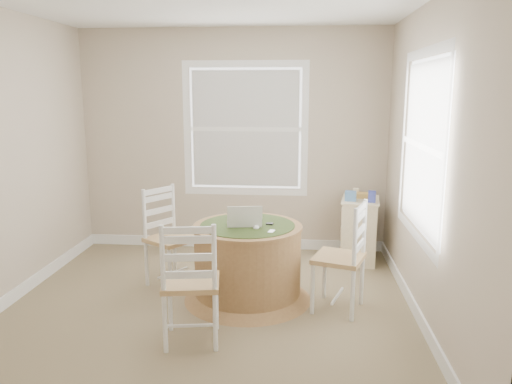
{
  "coord_description": "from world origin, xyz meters",
  "views": [
    {
      "loc": [
        0.78,
        -4.03,
        1.9
      ],
      "look_at": [
        0.39,
        0.45,
        0.98
      ],
      "focal_mm": 35.0,
      "sensor_mm": 36.0,
      "label": 1
    }
  ],
  "objects_px": {
    "chair_near": "(191,282)",
    "round_table": "(248,259)",
    "chair_right": "(339,258)",
    "corner_chest": "(359,230)",
    "laptop": "(244,223)",
    "chair_left": "(172,238)"
  },
  "relations": [
    {
      "from": "chair_near",
      "to": "round_table",
      "type": "bearing_deg",
      "value": -121.14
    },
    {
      "from": "chair_right",
      "to": "corner_chest",
      "type": "height_order",
      "value": "chair_right"
    },
    {
      "from": "chair_right",
      "to": "laptop",
      "type": "height_order",
      "value": "chair_right"
    },
    {
      "from": "chair_left",
      "to": "laptop",
      "type": "relative_size",
      "value": 2.76
    },
    {
      "from": "corner_chest",
      "to": "chair_near",
      "type": "bearing_deg",
      "value": -119.03
    },
    {
      "from": "corner_chest",
      "to": "chair_right",
      "type": "bearing_deg",
      "value": -96.2
    },
    {
      "from": "chair_near",
      "to": "laptop",
      "type": "height_order",
      "value": "chair_near"
    },
    {
      "from": "laptop",
      "to": "corner_chest",
      "type": "distance_m",
      "value": 1.7
    },
    {
      "from": "chair_left",
      "to": "chair_right",
      "type": "bearing_deg",
      "value": -70.88
    },
    {
      "from": "chair_near",
      "to": "corner_chest",
      "type": "height_order",
      "value": "chair_near"
    },
    {
      "from": "round_table",
      "to": "chair_left",
      "type": "relative_size",
      "value": 1.23
    },
    {
      "from": "corner_chest",
      "to": "laptop",
      "type": "bearing_deg",
      "value": -126.82
    },
    {
      "from": "round_table",
      "to": "chair_near",
      "type": "height_order",
      "value": "chair_near"
    },
    {
      "from": "chair_left",
      "to": "laptop",
      "type": "height_order",
      "value": "chair_left"
    },
    {
      "from": "chair_near",
      "to": "laptop",
      "type": "bearing_deg",
      "value": -120.21
    },
    {
      "from": "chair_left",
      "to": "corner_chest",
      "type": "height_order",
      "value": "chair_left"
    },
    {
      "from": "chair_left",
      "to": "chair_right",
      "type": "xyz_separation_m",
      "value": [
        1.58,
        -0.43,
        0.0
      ]
    },
    {
      "from": "laptop",
      "to": "corner_chest",
      "type": "relative_size",
      "value": 0.48
    },
    {
      "from": "chair_near",
      "to": "laptop",
      "type": "distance_m",
      "value": 0.9
    },
    {
      "from": "chair_near",
      "to": "corner_chest",
      "type": "xyz_separation_m",
      "value": [
        1.48,
        1.97,
        -0.12
      ]
    },
    {
      "from": "round_table",
      "to": "chair_left",
      "type": "xyz_separation_m",
      "value": [
        -0.77,
        0.27,
        0.09
      ]
    },
    {
      "from": "chair_left",
      "to": "corner_chest",
      "type": "distance_m",
      "value": 2.11
    }
  ]
}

